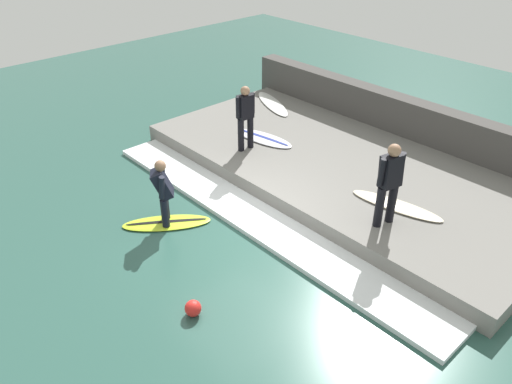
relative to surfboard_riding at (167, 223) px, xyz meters
The scene contains 12 objects.
ground_plane 1.46m from the surfboard_riding, 52.43° to the right, with size 28.00×28.00×0.00m, color #2D564C.
concrete_ledge 4.29m from the surfboard_riding, 15.66° to the right, with size 4.40×9.56×0.41m, color slate.
back_wall 6.71m from the surfboard_riding, ahead, with size 0.50×10.04×1.35m, color #474442.
wave_foam_crest 1.84m from the surfboard_riding, 39.02° to the right, with size 1.00×9.08×0.10m, color white.
surfboard_riding is the anchor object (origin of this frame).
surfer_riding 0.81m from the surfboard_riding, behind, with size 0.56×0.55×1.42m.
surfer_waiting_near 4.51m from the surfboard_riding, 50.00° to the right, with size 0.57×0.35×1.68m.
surfboard_waiting_near 4.69m from the surfboard_riding, 42.53° to the right, with size 0.83×1.97×0.06m.
surfer_waiting_far 3.32m from the surfboard_riding, 16.01° to the left, with size 0.54×0.25×1.60m.
surfboard_waiting_far 3.76m from the surfboard_riding, 14.16° to the left, with size 0.85×1.74×0.07m.
surfboard_spare 5.98m from the surfboard_riding, 24.31° to the left, with size 1.26×2.06×0.06m.
marker_buoy 2.67m from the surfboard_riding, 114.77° to the right, with size 0.27×0.27×0.27m, color red.
Camera 1 is at (-5.23, -6.24, 5.96)m, focal length 35.00 mm.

